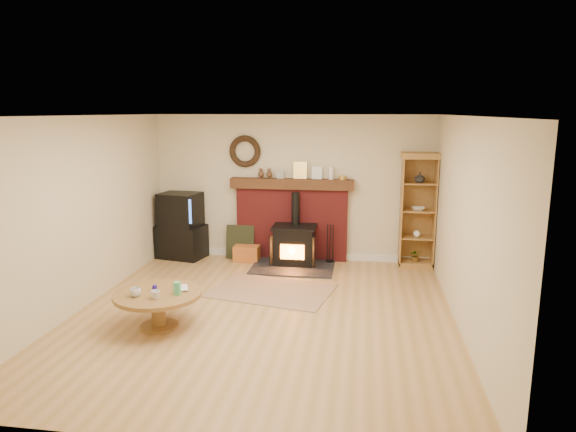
% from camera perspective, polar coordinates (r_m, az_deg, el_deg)
% --- Properties ---
extents(ground, '(5.50, 5.50, 0.00)m').
position_cam_1_polar(ground, '(6.95, -2.80, -10.89)').
color(ground, '#A88146').
rests_on(ground, ground).
extents(room_shell, '(5.02, 5.52, 2.61)m').
position_cam_1_polar(room_shell, '(6.59, -2.93, 3.37)').
color(room_shell, beige).
rests_on(room_shell, ground).
extents(chimney_breast, '(2.20, 0.22, 1.78)m').
position_cam_1_polar(chimney_breast, '(9.24, 0.42, 0.01)').
color(chimney_breast, maroon).
rests_on(chimney_breast, ground).
extents(wood_stove, '(1.40, 1.00, 1.26)m').
position_cam_1_polar(wood_stove, '(8.95, 0.68, -3.41)').
color(wood_stove, black).
rests_on(wood_stove, ground).
extents(area_rug, '(1.95, 1.52, 0.01)m').
position_cam_1_polar(area_rug, '(7.80, -1.83, -8.29)').
color(area_rug, brown).
rests_on(area_rug, ground).
extents(tv_unit, '(0.92, 0.72, 1.20)m').
position_cam_1_polar(tv_unit, '(9.60, -11.79, -1.18)').
color(tv_unit, black).
rests_on(tv_unit, ground).
extents(curio_cabinet, '(0.63, 0.46, 1.98)m').
position_cam_1_polar(curio_cabinet, '(9.05, 14.21, 0.62)').
color(curio_cabinet, brown).
rests_on(curio_cabinet, ground).
extents(firelog_box, '(0.46, 0.29, 0.28)m').
position_cam_1_polar(firelog_box, '(9.29, -4.60, -4.17)').
color(firelog_box, gold).
rests_on(firelog_box, ground).
extents(leaning_painting, '(0.52, 0.14, 0.62)m').
position_cam_1_polar(leaning_painting, '(9.42, -5.34, -2.90)').
color(leaning_painting, black).
rests_on(leaning_painting, ground).
extents(fire_tools, '(0.16, 0.16, 0.70)m').
position_cam_1_polar(fire_tools, '(9.17, 4.68, -4.43)').
color(fire_tools, black).
rests_on(fire_tools, ground).
extents(coffee_table, '(1.08, 1.08, 0.62)m').
position_cam_1_polar(coffee_table, '(6.63, -14.27, -8.93)').
color(coffee_table, brown).
rests_on(coffee_table, ground).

